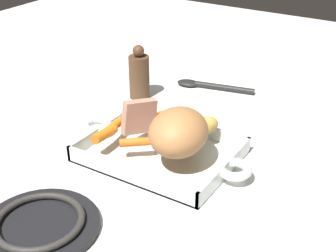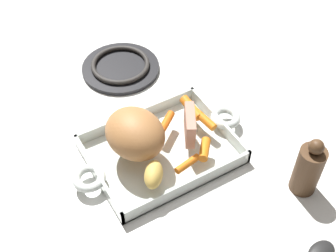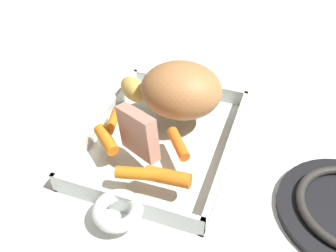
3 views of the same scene
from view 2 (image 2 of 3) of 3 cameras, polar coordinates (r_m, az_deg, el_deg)
ground_plane at (r=0.98m, az=-0.84°, el=-3.50°), size 2.38×2.38×0.00m
roasting_dish at (r=0.97m, az=-0.84°, el=-3.09°), size 0.40×0.23×0.03m
pork_roast at (r=0.91m, az=-4.16°, el=-0.94°), size 0.13×0.15×0.09m
roast_slice_outer at (r=0.94m, az=2.74°, el=0.09°), size 0.05×0.08×0.08m
baby_carrot_center_left at (r=0.93m, az=4.61°, el=-2.92°), size 0.05×0.06×0.02m
baby_carrot_northwest at (r=0.98m, az=-0.25°, el=0.45°), size 0.06×0.05×0.02m
baby_carrot_center_right at (r=0.91m, az=2.45°, el=-4.76°), size 0.06×0.03×0.02m
baby_carrot_southwest at (r=1.01m, az=2.95°, el=2.29°), size 0.02×0.07×0.03m
baby_carrot_short at (r=0.99m, az=4.53°, el=0.90°), size 0.03×0.07×0.02m
potato_corner at (r=0.88m, az=-1.81°, el=-6.10°), size 0.07×0.07×0.04m
stove_burner_rear at (r=1.17m, az=-5.97°, el=7.41°), size 0.20×0.20×0.02m
pepper_mill at (r=0.92m, az=17.18°, el=-5.12°), size 0.05×0.05×0.14m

